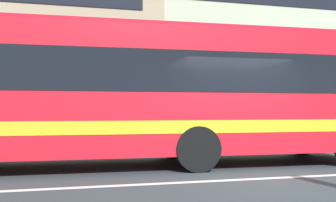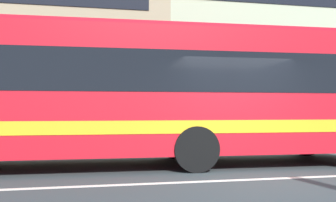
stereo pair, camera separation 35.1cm
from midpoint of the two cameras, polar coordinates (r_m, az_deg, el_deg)
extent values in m
plane|color=#343E40|center=(7.79, 14.74, -11.29)|extent=(160.00, 160.00, 0.00)
cube|color=silver|center=(7.79, 14.74, -11.26)|extent=(60.00, 0.16, 0.01)
cube|color=#B5BB96|center=(24.93, 20.34, 10.69)|extent=(18.75, 9.21, 12.96)
cube|color=red|center=(9.29, -0.62, 1.22)|extent=(11.29, 2.89, 2.82)
cube|color=black|center=(9.32, -0.62, 3.82)|extent=(10.62, 2.88, 0.90)
cube|color=yellow|center=(9.29, -0.63, -3.57)|extent=(11.06, 2.90, 0.28)
cube|color=red|center=(9.47, -0.62, 10.15)|extent=(10.83, 2.47, 0.12)
cylinder|color=black|center=(8.34, 5.44, -7.18)|extent=(1.01, 0.31, 1.00)
cylinder|color=black|center=(10.60, 2.03, -5.91)|extent=(1.01, 0.31, 1.00)
cylinder|color=black|center=(12.05, 20.64, -5.27)|extent=(1.01, 0.31, 1.00)
camera|label=1|loc=(0.18, -88.91, -0.02)|focal=40.70mm
camera|label=2|loc=(0.18, 91.09, 0.02)|focal=40.70mm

